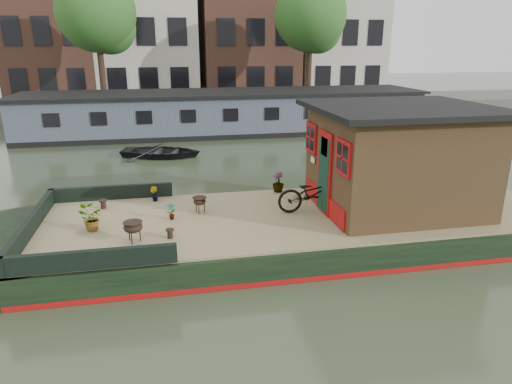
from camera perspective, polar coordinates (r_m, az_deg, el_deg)
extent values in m
plane|color=#2B3723|center=(10.89, 6.10, -5.84)|extent=(120.00, 120.00, 0.00)
cube|color=black|center=(10.77, 6.15, -4.38)|extent=(12.00, 4.00, 0.60)
cylinder|color=black|center=(10.74, -26.32, -6.33)|extent=(4.00, 4.00, 0.60)
cube|color=maroon|center=(10.87, 6.11, -5.55)|extent=(12.02, 4.02, 0.10)
cube|color=#98895E|center=(10.66, 6.21, -2.76)|extent=(11.80, 3.80, 0.05)
cube|color=black|center=(10.53, -26.29, -3.70)|extent=(0.12, 4.00, 0.35)
cube|color=black|center=(12.04, -17.59, -0.06)|extent=(3.00, 0.12, 0.35)
cube|color=black|center=(8.48, -20.09, -7.96)|extent=(3.00, 0.12, 0.35)
cube|color=black|center=(11.16, 17.30, 3.79)|extent=(3.50, 3.00, 2.30)
cube|color=black|center=(10.94, 17.89, 9.94)|extent=(4.00, 3.50, 0.12)
cube|color=maroon|center=(10.49, 8.58, 2.40)|extent=(0.06, 0.80, 1.90)
cube|color=black|center=(10.49, 8.47, 2.14)|extent=(0.04, 0.64, 1.70)
cube|color=maroon|center=(9.39, 10.89, 4.23)|extent=(0.06, 0.72, 0.72)
cube|color=maroon|center=(11.31, 6.94, 6.74)|extent=(0.06, 0.72, 0.72)
imported|color=black|center=(10.65, 7.17, -0.15)|extent=(1.69, 0.61, 0.88)
imported|color=brown|center=(10.30, -10.56, -2.39)|extent=(0.24, 0.19, 0.39)
imported|color=brown|center=(11.62, -12.60, -0.24)|extent=(0.26, 0.25, 0.36)
imported|color=#B34B34|center=(10.12, -20.02, -3.15)|extent=(0.49, 0.43, 0.54)
imported|color=#9F5C2B|center=(12.05, 2.79, 1.25)|extent=(0.41, 0.41, 0.53)
cylinder|color=black|center=(11.44, -18.55, -1.46)|extent=(0.19, 0.19, 0.21)
cylinder|color=black|center=(9.38, -10.69, -5.13)|extent=(0.17, 0.17, 0.19)
imported|color=black|center=(19.05, -11.76, 5.34)|extent=(3.76, 3.14, 0.67)
cube|color=#4A5362|center=(23.93, -3.85, 9.81)|extent=(20.00, 4.00, 2.00)
cube|color=black|center=(23.80, -3.90, 12.31)|extent=(20.40, 4.40, 0.12)
cube|color=black|center=(24.07, -3.81, 7.74)|extent=(20.00, 4.05, 0.24)
cube|color=#47443F|center=(30.40, -5.48, 10.46)|extent=(60.00, 6.00, 0.90)
cylinder|color=#332316|center=(28.74, -18.70, 14.11)|extent=(0.36, 0.36, 4.00)
sphere|color=#29521B|center=(28.75, -19.37, 20.46)|extent=(4.40, 4.40, 4.40)
sphere|color=#29521B|center=(28.95, -17.88, 18.98)|extent=(3.00, 3.00, 3.00)
cylinder|color=#332316|center=(29.94, 6.60, 15.02)|extent=(0.36, 0.36, 4.00)
sphere|color=#29521B|center=(29.95, 6.83, 21.14)|extent=(4.40, 4.40, 4.40)
sphere|color=#29521B|center=(30.38, 7.74, 19.55)|extent=(3.00, 3.00, 3.00)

